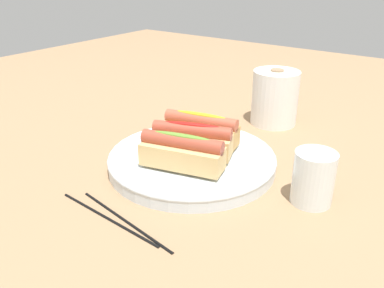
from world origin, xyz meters
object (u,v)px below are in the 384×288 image
Objects in this scene: hotdog_front at (182,152)px; paper_towel_roll at (275,98)px; serving_bowl at (192,160)px; chopstick_far at (105,216)px; hotdog_back at (192,140)px; hotdog_side at (201,130)px; water_glass at (314,179)px; chopstick_near at (125,219)px.

paper_towel_roll is at bearing 88.58° from hotdog_front.
serving_bowl is at bearing -94.70° from paper_towel_roll.
serving_bowl reaches higher than chopstick_far.
hotdog_back and hotdog_side have the same top height.
chopstick_near is (-0.21, -0.22, -0.04)m from water_glass.
hotdog_front is 0.72× the size of chopstick_near.
hotdog_front is 0.72× the size of chopstick_far.
hotdog_side is 0.25m from water_glass.
hotdog_side is at bearing 94.50° from chopstick_far.
hotdog_back is 0.22m from chopstick_far.
serving_bowl is 0.21m from chopstick_near.
chopstick_far is at bearing -135.86° from water_glass.
hotdog_side is (-0.03, 0.11, 0.00)m from hotdog_front.
paper_towel_roll is at bearing 85.30° from hotdog_back.
serving_bowl is 0.07m from hotdog_front.
hotdog_back is 1.18× the size of paper_towel_roll.
paper_towel_roll reaches higher than serving_bowl.
hotdog_side is at bearing -99.29° from paper_towel_roll.
chopstick_near is at bearing -84.42° from serving_bowl.
hotdog_front is at bearing -72.84° from serving_bowl.
hotdog_back reaches higher than chopstick_near.
chopstick_far is (-0.24, -0.23, -0.04)m from water_glass.
chopstick_near is (0.02, -0.20, -0.05)m from hotdog_back.
serving_bowl is 0.07m from hotdog_side.
water_glass is (0.22, 0.07, -0.02)m from hotdog_front.
water_glass is 0.31m from chopstick_near.
chopstick_near is 0.03m from chopstick_far.
chopstick_near is 1.00× the size of chopstick_far.
chopstick_far is (-0.01, -0.22, -0.01)m from serving_bowl.
water_glass is at bearing 4.42° from serving_bowl.
hotdog_front is at bearing 84.11° from chopstick_far.
paper_towel_roll is 0.61× the size of chopstick_far.
hotdog_front reaches higher than chopstick_far.
hotdog_back is 0.06m from hotdog_side.
paper_towel_roll is (0.04, 0.25, 0.01)m from hotdog_side.
chopstick_far is at bearing -99.07° from hotdog_front.
serving_bowl is 2.04× the size of hotdog_front.
hotdog_front is 1.18× the size of paper_towel_roll.
water_glass reaches higher than serving_bowl.
serving_bowl is at bearing -72.84° from hotdog_side.
hotdog_back reaches higher than serving_bowl.
hotdog_side is (-0.02, 0.05, 0.00)m from hotdog_back.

